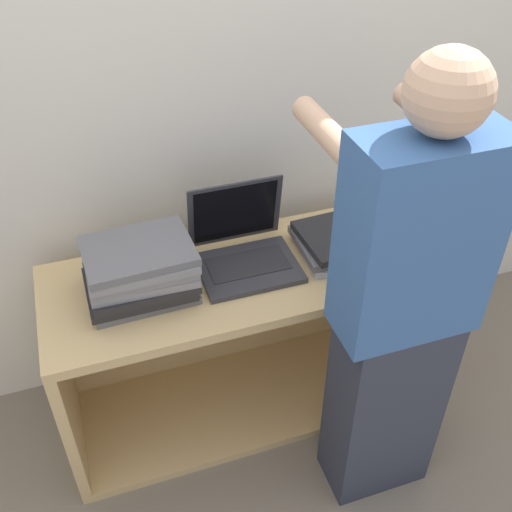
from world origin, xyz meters
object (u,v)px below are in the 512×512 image
Objects in this scene: laptop_open at (244,249)px; laptop_stack_left at (140,270)px; person at (400,314)px; laptop_stack_right at (346,240)px.

laptop_open reaches higher than laptop_stack_left.
person is at bearing -33.14° from laptop_stack_left.
person reaches higher than laptop_stack_right.
laptop_open is 0.21× the size of person.
person is at bearing -95.81° from laptop_stack_right.
laptop_stack_right is 0.45m from person.
person reaches higher than laptop_stack_left.
laptop_stack_left is 0.23× the size of person.
laptop_stack_left is at bearing 146.86° from person.
person is at bearing -57.09° from laptop_open.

